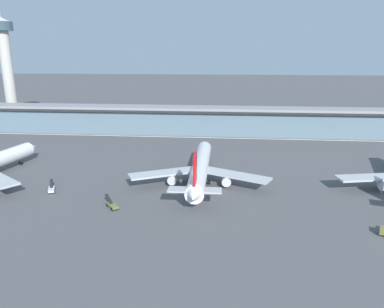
% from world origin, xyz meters
% --- Properties ---
extents(ground_plane, '(1200.00, 1200.00, 0.00)m').
position_xyz_m(ground_plane, '(0.00, 0.00, 0.00)').
color(ground_plane, '#515154').
extents(airliner_centre_stand, '(45.45, 58.92, 15.73)m').
position_xyz_m(airliner_centre_stand, '(3.47, 6.56, 4.95)').
color(airliner_centre_stand, white).
rests_on(airliner_centre_stand, ground).
extents(service_truck_near_nose_white, '(3.89, 6.79, 2.70)m').
position_xyz_m(service_truck_near_nose_white, '(-41.56, -5.78, 0.81)').
color(service_truck_near_nose_white, silver).
rests_on(service_truck_near_nose_white, ground).
extents(service_truck_under_wing_olive, '(5.38, 6.10, 2.70)m').
position_xyz_m(service_truck_under_wing_olive, '(-19.26, -15.97, 0.81)').
color(service_truck_under_wing_olive, olive).
rests_on(service_truck_under_wing_olive, ground).
extents(terminal_building, '(265.87, 12.80, 15.20)m').
position_xyz_m(terminal_building, '(0.00, 75.03, 7.87)').
color(terminal_building, beige).
rests_on(terminal_building, ground).
extents(control_tower, '(12.00, 12.00, 65.58)m').
position_xyz_m(control_tower, '(-117.86, 103.83, 35.85)').
color(control_tower, beige).
rests_on(control_tower, ground).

